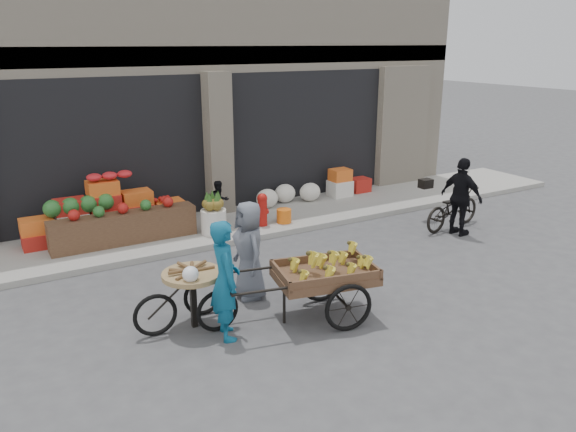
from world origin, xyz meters
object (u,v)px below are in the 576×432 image
banana_cart (322,271)px  vendor_woman (225,280)px  pineapple_bin (214,222)px  bicycle (452,208)px  orange_bucket (284,216)px  vendor_grey (249,250)px  tricycle_cart (192,290)px  cyclist (461,197)px  seated_person (220,202)px  fire_hydrant (262,208)px

banana_cart → vendor_woman: bearing=-175.8°
pineapple_bin → vendor_woman: vendor_woman is taller
pineapple_bin → bicycle: (4.75, -1.94, 0.08)m
orange_bucket → vendor_grey: size_ratio=0.20×
tricycle_cart → cyclist: bearing=11.0°
bicycle → pineapple_bin: bearing=59.0°
seated_person → vendor_grey: (-0.98, -3.43, 0.20)m
fire_hydrant → cyclist: size_ratio=0.43×
orange_bucket → tricycle_cart: size_ratio=0.22×
vendor_woman → tricycle_cart: (-0.30, 0.48, -0.27)m
banana_cart → tricycle_cart: size_ratio=1.77×
seated_person → vendor_woman: (-1.82, -4.41, 0.25)m
seated_person → cyclist: (4.15, -2.94, 0.23)m
orange_bucket → bicycle: bearing=-30.2°
seated_person → banana_cart: 4.62m
fire_hydrant → bicycle: 4.11m
pineapple_bin → cyclist: (4.55, -2.34, 0.45)m
tricycle_cart → vendor_grey: bearing=25.6°
cyclist → fire_hydrant: bearing=47.6°
banana_cart → tricycle_cart: 1.85m
vendor_woman → seated_person: bearing=-11.8°
tricycle_cart → seated_person: bearing=63.6°
vendor_woman → bicycle: bearing=-62.5°
orange_bucket → bicycle: (3.15, -1.84, 0.18)m
vendor_grey → cyclist: bearing=99.2°
seated_person → bicycle: size_ratio=0.54×
banana_cart → seated_person: bearing=96.7°
orange_bucket → seated_person: (-1.20, 0.70, 0.31)m
fire_hydrant → vendor_grey: vendor_grey is taller
vendor_woman → orange_bucket: bearing=-28.5°
pineapple_bin → cyclist: 5.14m
seated_person → vendor_woman: vendor_woman is taller
vendor_grey → cyclist: 5.16m
tricycle_cart → bicycle: 6.62m
orange_bucket → fire_hydrant: bearing=174.3°
bicycle → vendor_woman: bearing=98.0°
orange_bucket → pineapple_bin: bearing=176.4°
orange_bucket → cyclist: size_ratio=0.20×
orange_bucket → tricycle_cart: tricycle_cart is taller
orange_bucket → cyclist: cyclist is taller
pineapple_bin → orange_bucket: 1.61m
tricycle_cart → cyclist: size_ratio=0.87×
fire_hydrant → seated_person: size_ratio=0.76×
fire_hydrant → bicycle: bearing=-27.3°
vendor_woman → bicycle: (6.17, 1.87, -0.39)m
banana_cart → cyclist: bearing=31.6°
pineapple_bin → vendor_woman: (-1.42, -3.81, 0.47)m
fire_hydrant → vendor_woman: bearing=-123.8°
vendor_grey → seated_person: bearing=167.7°
vendor_grey → pineapple_bin: bearing=172.1°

